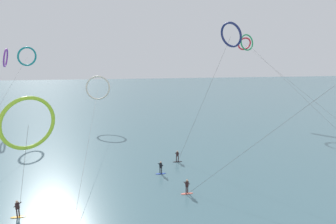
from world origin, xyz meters
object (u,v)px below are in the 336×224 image
object	(u,v)px
surfer_cobalt	(161,168)
surfer_amber	(18,210)
surfer_charcoal	(177,157)
surfer_coral	(187,187)
kite_crimson	(245,44)
kite_violet	(5,58)
kite_ivory	(98,88)
kite_lime	(28,123)
kite_navy	(231,35)
kite_teal	(27,57)
kite_emerald	(247,43)

from	to	relation	value
surfer_cobalt	surfer_amber	distance (m)	16.62
surfer_charcoal	surfer_coral	size ratio (longest dim) A/B	1.00
surfer_amber	kite_crimson	distance (m)	64.22
kite_violet	kite_ivory	world-z (taller)	kite_violet
surfer_charcoal	surfer_coral	xyz separation A→B (m)	(-1.22, -9.74, 0.00)
surfer_amber	kite_lime	world-z (taller)	kite_lime
surfer_amber	kite_crimson	bearing A→B (deg)	-23.64
surfer_cobalt	kite_navy	distance (m)	20.88
surfer_cobalt	kite_crimson	xyz separation A→B (m)	(28.83, 36.16, 17.89)
surfer_cobalt	surfer_coral	distance (m)	6.26
surfer_cobalt	kite_crimson	world-z (taller)	kite_crimson
surfer_amber	kite_lime	size ratio (longest dim) A/B	0.15
kite_violet	kite_crimson	bearing A→B (deg)	80.95
kite_navy	surfer_cobalt	bearing A→B (deg)	86.91
kite_crimson	kite_teal	bearing A→B (deg)	-126.55
surfer_coral	kite_teal	world-z (taller)	kite_teal
surfer_cobalt	kite_emerald	bearing A→B (deg)	101.95
kite_navy	kite_ivory	bearing A→B (deg)	13.58
surfer_coral	kite_navy	xyz separation A→B (m)	(9.01, 10.34, 17.28)
surfer_charcoal	kite_teal	bearing A→B (deg)	160.76
surfer_coral	kite_lime	world-z (taller)	kite_lime
surfer_amber	kite_crimson	world-z (taller)	kite_crimson
surfer_amber	kite_lime	xyz separation A→B (m)	(1.27, 1.23, 8.00)
surfer_coral	kite_emerald	bearing A→B (deg)	-160.79
surfer_amber	kite_ivory	size ratio (longest dim) A/B	0.04
kite_crimson	kite_lime	distance (m)	60.72
surfer_cobalt	kite_navy	bearing A→B (deg)	75.25
surfer_cobalt	kite_ivory	distance (m)	31.39
surfer_cobalt	kite_teal	distance (m)	40.39
kite_navy	kite_teal	bearing A→B (deg)	27.83
kite_lime	kite_crimson	bearing A→B (deg)	-172.86
surfer_amber	surfer_coral	world-z (taller)	same
kite_emerald	kite_crimson	xyz separation A→B (m)	(2.56, 6.41, 0.06)
surfer_charcoal	kite_navy	size ratio (longest dim) A/B	0.09
kite_navy	kite_crimson	world-z (taller)	kite_crimson
kite_teal	kite_crimson	bearing A→B (deg)	144.76
surfer_cobalt	kite_lime	distance (m)	16.94
surfer_cobalt	surfer_coral	world-z (taller)	same
kite_emerald	kite_navy	bearing A→B (deg)	-137.76
surfer_charcoal	kite_navy	xyz separation A→B (m)	(7.79, 0.59, 17.28)
kite_ivory	kite_teal	distance (m)	15.58
kite_navy	surfer_amber	bearing A→B (deg)	89.41
kite_navy	kite_lime	xyz separation A→B (m)	(-24.54, -10.45, -9.28)
kite_violet	kite_teal	bearing A→B (deg)	36.96
kite_crimson	kite_ivory	size ratio (longest dim) A/B	1.18
kite_crimson	kite_lime	bearing A→B (deg)	-88.51
kite_crimson	kite_violet	world-z (taller)	kite_crimson
surfer_amber	kite_violet	size ratio (longest dim) A/B	0.03
kite_crimson	kite_navy	bearing A→B (deg)	-72.78
kite_violet	kite_ivory	bearing A→B (deg)	62.24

